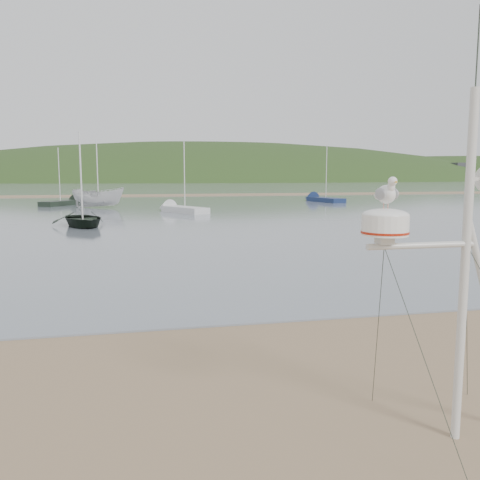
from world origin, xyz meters
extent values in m
plane|color=#82674B|center=(0.00, 0.00, 0.00)|extent=(560.00, 560.00, 0.00)
cube|color=slate|center=(0.00, 132.00, 0.02)|extent=(560.00, 256.00, 0.04)
cube|color=#82674B|center=(0.00, 70.00, 0.07)|extent=(560.00, 7.00, 0.07)
ellipsoid|color=#203616|center=(40.00, 235.00, -22.00)|extent=(400.00, 180.00, 80.00)
ellipsoid|color=#203616|center=(180.00, 235.00, -15.40)|extent=(300.00, 135.00, 56.00)
cube|color=beige|center=(-36.00, 196.00, 4.00)|extent=(8.40, 6.30, 8.00)
cube|color=beige|center=(-10.00, 196.00, 4.00)|extent=(8.40, 6.30, 8.00)
cube|color=beige|center=(16.00, 196.00, 4.00)|extent=(8.40, 6.30, 8.00)
cube|color=beige|center=(42.00, 196.00, 4.00)|extent=(8.40, 6.30, 8.00)
cube|color=beige|center=(68.00, 196.00, 4.00)|extent=(8.40, 6.30, 8.00)
cube|color=beige|center=(94.00, 196.00, 4.00)|extent=(8.40, 6.30, 8.00)
cube|color=beige|center=(120.00, 196.00, 4.00)|extent=(8.40, 6.30, 8.00)
cube|color=beige|center=(146.00, 196.00, 4.00)|extent=(8.40, 6.30, 8.00)
cylinder|color=silver|center=(4.51, -1.23, 2.16)|extent=(0.11, 0.11, 4.32)
cylinder|color=silver|center=(3.91, -1.23, 2.48)|extent=(1.40, 0.08, 0.08)
cylinder|color=#2D382D|center=(4.51, -1.23, 4.75)|extent=(0.02, 0.02, 0.97)
cube|color=silver|center=(3.43, -1.23, 2.56)|extent=(0.17, 0.17, 0.10)
cylinder|color=white|center=(3.43, -1.23, 2.73)|extent=(0.54, 0.54, 0.24)
cylinder|color=#AB1F0C|center=(3.43, -1.23, 2.65)|extent=(0.55, 0.55, 0.03)
ellipsoid|color=white|center=(3.43, -1.23, 2.85)|extent=(0.54, 0.54, 0.15)
cube|color=silver|center=(4.62, -1.23, 3.26)|extent=(0.22, 0.04, 0.04)
cylinder|color=tan|center=(3.40, -1.23, 2.96)|extent=(0.01, 0.01, 0.08)
cylinder|color=tan|center=(3.45, -1.23, 2.96)|extent=(0.01, 0.01, 0.08)
ellipsoid|color=white|center=(3.43, -1.23, 3.09)|extent=(0.18, 0.29, 0.22)
ellipsoid|color=#999BA0|center=(3.35, -1.24, 3.09)|extent=(0.06, 0.24, 0.14)
ellipsoid|color=#999BA0|center=(3.51, -1.24, 3.09)|extent=(0.06, 0.24, 0.14)
cone|color=white|center=(3.43, -1.08, 3.07)|extent=(0.10, 0.09, 0.10)
ellipsoid|color=white|center=(3.43, -1.34, 3.18)|extent=(0.09, 0.09, 0.13)
sphere|color=white|center=(3.43, -1.37, 3.24)|extent=(0.10, 0.10, 0.10)
cone|color=gold|center=(3.43, -1.42, 3.23)|extent=(0.02, 0.05, 0.02)
imported|color=black|center=(-2.32, 26.10, 2.28)|extent=(3.33, 1.81, 4.48)
imported|color=silver|center=(-2.38, 44.13, 2.57)|extent=(2.36, 2.32, 5.06)
cube|color=silver|center=(5.07, 35.96, 0.29)|extent=(3.73, 5.06, 0.50)
cone|color=silver|center=(3.56, 38.72, 0.29)|extent=(2.20, 2.26, 1.57)
cylinder|color=silver|center=(5.07, 35.96, 3.24)|extent=(0.08, 0.08, 5.40)
cube|color=#15244C|center=(22.73, 48.69, 0.29)|extent=(2.93, 5.68, 0.50)
cone|color=#15244C|center=(21.93, 52.07, 0.29)|extent=(2.12, 2.25, 1.74)
cylinder|color=silver|center=(22.73, 48.69, 3.52)|extent=(0.08, 0.08, 5.97)
cube|color=black|center=(-6.39, 48.24, 0.29)|extent=(3.92, 4.97, 0.50)
cone|color=black|center=(-4.73, 50.89, 0.29)|extent=(2.23, 2.28, 1.56)
cylinder|color=silver|center=(-6.39, 48.24, 3.23)|extent=(0.08, 0.08, 5.37)
camera|label=1|loc=(0.55, -6.57, 3.33)|focal=38.00mm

